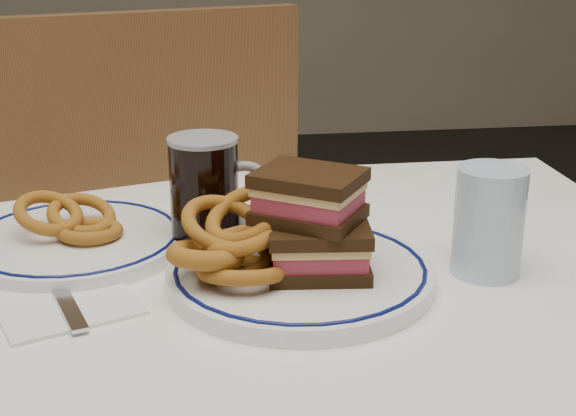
{
  "coord_description": "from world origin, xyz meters",
  "views": [
    {
      "loc": [
        0.04,
        -0.78,
        1.12
      ],
      "look_at": [
        0.16,
        0.02,
        0.83
      ],
      "focal_mm": 50.0,
      "sensor_mm": 36.0,
      "label": 1
    }
  ],
  "objects": [
    {
      "name": "dining_table",
      "position": [
        0.0,
        0.0,
        0.64
      ],
      "size": [
        1.27,
        0.87,
        0.75
      ],
      "color": "white",
      "rests_on": "floor"
    },
    {
      "name": "chair_far",
      "position": [
        -0.03,
        0.52,
        0.54
      ],
      "size": [
        0.57,
        0.57,
        1.0
      ],
      "color": "#402314",
      "rests_on": "floor"
    },
    {
      "name": "main_plate",
      "position": [
        0.17,
        0.0,
        0.76
      ],
      "size": [
        0.29,
        0.29,
        0.02
      ],
      "color": "white",
      "rests_on": "dining_table"
    },
    {
      "name": "reuben_sandwich",
      "position": [
        0.18,
        -0.01,
        0.82
      ],
      "size": [
        0.13,
        0.13,
        0.11
      ],
      "color": "black",
      "rests_on": "main_plate"
    },
    {
      "name": "onion_rings_main",
      "position": [
        0.09,
        -0.01,
        0.8
      ],
      "size": [
        0.14,
        0.14,
        0.1
      ],
      "color": "brown",
      "rests_on": "main_plate"
    },
    {
      "name": "ketchup_ramekin",
      "position": [
        0.13,
        0.1,
        0.79
      ],
      "size": [
        0.05,
        0.05,
        0.03
      ],
      "color": "white",
      "rests_on": "main_plate"
    },
    {
      "name": "beer_mug",
      "position": [
        0.07,
        0.12,
        0.82
      ],
      "size": [
        0.12,
        0.08,
        0.14
      ],
      "color": "black",
      "rests_on": "dining_table"
    },
    {
      "name": "water_glass",
      "position": [
        0.38,
        0.0,
        0.81
      ],
      "size": [
        0.08,
        0.08,
        0.12
      ],
      "primitive_type": "cylinder",
      "color": "#ADC9DF",
      "rests_on": "dining_table"
    },
    {
      "name": "far_plate",
      "position": [
        -0.09,
        0.13,
        0.76
      ],
      "size": [
        0.26,
        0.26,
        0.02
      ],
      "color": "white",
      "rests_on": "dining_table"
    },
    {
      "name": "onion_rings_far",
      "position": [
        -0.09,
        0.14,
        0.79
      ],
      "size": [
        0.13,
        0.11,
        0.07
      ],
      "color": "brown",
      "rests_on": "far_plate"
    },
    {
      "name": "napkin_fork",
      "position": [
        -0.08,
        -0.01,
        0.75
      ],
      "size": [
        0.18,
        0.19,
        0.01
      ],
      "color": "white",
      "rests_on": "dining_table"
    }
  ]
}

